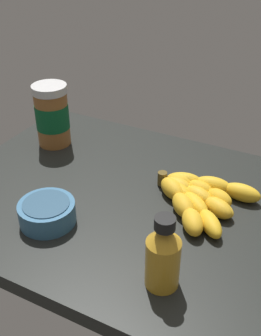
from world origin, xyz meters
TOP-DOWN VIEW (x-y plane):
  - ground_plane at (0.00, 0.00)cm, footprint 70.47×57.52cm
  - banana_bunch at (-16.49, -4.33)cm, footprint 21.27×19.23cm
  - peanut_butter_jar at (23.78, -11.71)cm, footprint 8.34×8.34cm
  - honey_bottle at (-18.50, 18.01)cm, footprint 5.45×5.45cm
  - small_bowl at (6.68, 14.03)cm, footprint 10.69×10.69cm

SIDE VIEW (x-z plane):
  - ground_plane at x=0.00cm, z-range -3.11..0.00cm
  - banana_bunch at x=-16.49cm, z-range -0.14..3.59cm
  - small_bowl at x=6.68cm, z-range 0.05..4.39cm
  - honey_bottle at x=-18.50cm, z-range -0.61..12.64cm
  - peanut_butter_jar at x=23.78cm, z-range -0.02..15.34cm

